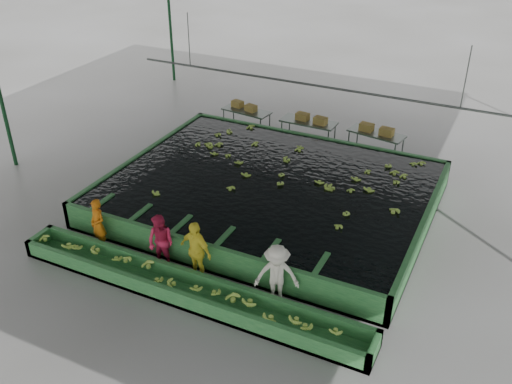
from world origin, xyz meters
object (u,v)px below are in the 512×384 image
at_px(packing_table_right, 375,144).
at_px(box_stack_mid, 311,122).
at_px(box_stack_right, 376,133).
at_px(worker_b, 161,242).
at_px(worker_d, 277,276).
at_px(worker_c, 196,251).
at_px(packing_table_mid, 308,133).
at_px(sorting_trough, 186,289).
at_px(box_stack_left, 244,109).
at_px(worker_a, 98,224).
at_px(packing_table_left, 247,120).
at_px(flotation_tank, 270,193).

bearing_deg(packing_table_right, box_stack_mid, -175.91).
bearing_deg(box_stack_right, worker_b, -109.55).
bearing_deg(worker_d, worker_c, 157.43).
height_order(worker_d, packing_table_right, worker_d).
bearing_deg(box_stack_right, packing_table_mid, -177.52).
distance_m(sorting_trough, worker_b, 1.59).
height_order(sorting_trough, box_stack_left, box_stack_left).
bearing_deg(worker_c, packing_table_right, 88.95).
bearing_deg(box_stack_mid, packing_table_mid, 165.00).
relative_size(worker_a, packing_table_left, 0.77).
relative_size(worker_b, box_stack_mid, 1.28).
height_order(sorting_trough, worker_b, worker_b).
height_order(packing_table_mid, box_stack_right, box_stack_right).
bearing_deg(box_stack_left, sorting_trough, -70.92).
bearing_deg(box_stack_right, packing_table_left, -179.94).
bearing_deg(worker_d, box_stack_left, 98.68).
bearing_deg(box_stack_mid, box_stack_left, 175.96).
relative_size(packing_table_mid, packing_table_right, 1.03).
height_order(packing_table_mid, box_stack_left, box_stack_left).
relative_size(worker_a, packing_table_right, 0.74).
distance_m(worker_b, box_stack_right, 9.92).
height_order(worker_a, box_stack_mid, worker_a).
relative_size(worker_a, box_stack_right, 1.20).
bearing_deg(box_stack_left, box_stack_right, -0.70).
xyz_separation_m(packing_table_left, box_stack_right, (5.45, 0.01, 0.50)).
bearing_deg(worker_b, box_stack_mid, 89.20).
bearing_deg(box_stack_left, box_stack_mid, -4.04).
relative_size(flotation_tank, box_stack_mid, 7.83).
bearing_deg(flotation_tank, worker_a, -128.38).
height_order(sorting_trough, box_stack_right, box_stack_right).
bearing_deg(packing_table_right, worker_d, -89.34).
xyz_separation_m(sorting_trough, worker_a, (-3.41, 0.80, 0.53)).
distance_m(sorting_trough, packing_table_left, 10.70).
distance_m(flotation_tank, box_stack_mid, 4.96).
bearing_deg(packing_table_mid, box_stack_left, 176.41).
bearing_deg(sorting_trough, worker_b, 147.52).
relative_size(worker_d, packing_table_right, 0.82).
height_order(packing_table_right, box_stack_mid, box_stack_mid).
bearing_deg(flotation_tank, box_stack_left, 124.62).
bearing_deg(worker_b, packing_table_right, 74.45).
bearing_deg(flotation_tank, packing_table_left, 123.88).
distance_m(flotation_tank, box_stack_left, 6.24).
height_order(flotation_tank, box_stack_mid, box_stack_mid).
bearing_deg(packing_table_left, box_stack_right, 0.06).
xyz_separation_m(flotation_tank, packing_table_mid, (-0.60, 4.93, 0.04)).
bearing_deg(worker_a, packing_table_mid, 90.53).
bearing_deg(worker_b, worker_d, 3.98).
bearing_deg(box_stack_mid, box_stack_right, 3.30).
relative_size(flotation_tank, worker_a, 6.39).
bearing_deg(worker_b, packing_table_left, 106.83).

